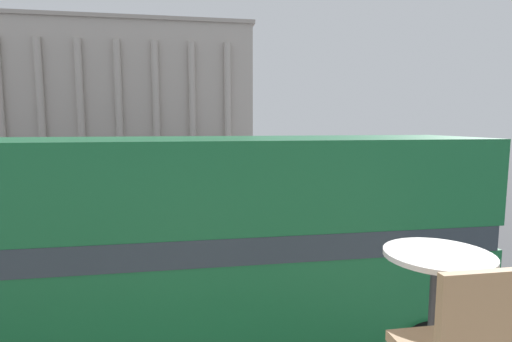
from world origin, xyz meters
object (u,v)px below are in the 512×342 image
double_decker_bus (199,240)px  traffic_light_near (66,201)px  pedestrian_yellow (38,195)px  plaza_building_left (128,92)px  pedestrian_black (19,216)px  cafe_dining_table (436,285)px  traffic_light_mid (119,174)px  pedestrian_olive (2,197)px

double_decker_bus → traffic_light_near: bearing=135.8°
pedestrian_yellow → double_decker_bus: bearing=-47.7°
plaza_building_left → pedestrian_black: size_ratio=21.34×
cafe_dining_table → pedestrian_yellow: size_ratio=0.43×
plaza_building_left → traffic_light_near: plaza_building_left is taller
cafe_dining_table → traffic_light_mid: 17.05m
cafe_dining_table → plaza_building_left: 61.20m
plaza_building_left → pedestrian_olive: bearing=-90.5°
cafe_dining_table → traffic_light_near: size_ratio=0.20×
double_decker_bus → pedestrian_yellow: bearing=125.4°
cafe_dining_table → traffic_light_near: 10.92m
pedestrian_yellow → pedestrian_black: size_ratio=1.02×
pedestrian_olive → traffic_light_mid: bearing=111.8°
pedestrian_olive → pedestrian_yellow: (1.60, 0.20, 0.02)m
traffic_light_near → pedestrian_yellow: (-4.07, 9.57, -1.42)m
cafe_dining_table → pedestrian_black: 16.79m
double_decker_bus → traffic_light_near: size_ratio=2.93×
traffic_light_near → pedestrian_black: 5.93m
pedestrian_yellow → plaza_building_left: bearing=105.3°
cafe_dining_table → traffic_light_mid: cafe_dining_table is taller
pedestrian_black → pedestrian_olive: bearing=1.5°
cafe_dining_table → pedestrian_olive: 21.95m
double_decker_bus → plaza_building_left: size_ratio=0.30×
traffic_light_mid → pedestrian_yellow: (-4.39, 2.90, -1.32)m
double_decker_bus → traffic_light_near: 5.69m
double_decker_bus → traffic_light_mid: bearing=113.1°
traffic_light_mid → pedestrian_olive: bearing=155.7°
pedestrian_yellow → traffic_light_mid: bearing=-19.9°
pedestrian_olive → pedestrian_black: 5.21m
traffic_light_near → pedestrian_olive: bearing=121.2°
traffic_light_mid → plaza_building_left: bearing=97.3°
double_decker_bus → plaza_building_left: bearing=105.9°
cafe_dining_table → double_decker_bus: bearing=102.9°
pedestrian_olive → pedestrian_yellow: 1.62m
pedestrian_olive → pedestrian_black: size_ratio=1.00×
double_decker_bus → plaza_building_left: (-8.88, 54.81, 6.68)m
double_decker_bus → traffic_light_near: (-3.58, 4.42, -0.00)m
traffic_light_mid → pedestrian_yellow: bearing=146.5°
double_decker_bus → traffic_light_mid: 11.56m
traffic_light_mid → cafe_dining_table: bearing=-74.7°
double_decker_bus → cafe_dining_table: 5.59m
traffic_light_mid → traffic_light_near: bearing=-92.7°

